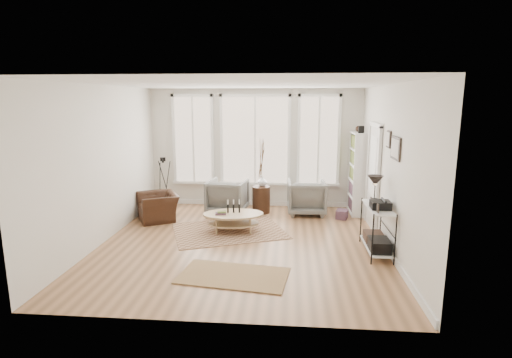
# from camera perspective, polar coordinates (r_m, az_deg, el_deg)

# --- Properties ---
(room) EXTENTS (5.50, 5.54, 2.90)m
(room) POSITION_cam_1_polar(r_m,az_deg,el_deg) (7.23, -1.80, 1.67)
(room) COLOR #A7764D
(room) RESTS_ON ground
(bay_window) EXTENTS (4.14, 0.12, 2.24)m
(bay_window) POSITION_cam_1_polar(r_m,az_deg,el_deg) (9.86, -0.13, 5.31)
(bay_window) COLOR tan
(bay_window) RESTS_ON ground
(door) EXTENTS (0.09, 1.06, 2.22)m
(door) POSITION_cam_1_polar(r_m,az_deg,el_deg) (8.52, 16.41, 0.61)
(door) COLOR silver
(door) RESTS_ON ground
(bookcase) EXTENTS (0.31, 0.85, 2.06)m
(bookcase) POSITION_cam_1_polar(r_m,az_deg,el_deg) (9.57, 14.31, 0.83)
(bookcase) COLOR white
(bookcase) RESTS_ON ground
(low_shelf) EXTENTS (0.38, 1.08, 1.30)m
(low_shelf) POSITION_cam_1_polar(r_m,az_deg,el_deg) (7.25, 16.91, -6.23)
(low_shelf) COLOR white
(low_shelf) RESTS_ON ground
(wall_art) EXTENTS (0.04, 0.88, 0.44)m
(wall_art) POSITION_cam_1_polar(r_m,az_deg,el_deg) (7.05, 19.08, 4.51)
(wall_art) COLOR black
(wall_art) RESTS_ON ground
(rug_main) EXTENTS (2.60, 2.29, 0.01)m
(rug_main) POSITION_cam_1_polar(r_m,az_deg,el_deg) (8.22, -3.92, -7.38)
(rug_main) COLOR brown
(rug_main) RESTS_ON ground
(rug_runner) EXTENTS (1.73, 1.11, 0.01)m
(rug_runner) POSITION_cam_1_polar(r_m,az_deg,el_deg) (6.24, -3.26, -13.57)
(rug_runner) COLOR brown
(rug_runner) RESTS_ON ground
(coffee_table) EXTENTS (1.31, 0.93, 0.56)m
(coffee_table) POSITION_cam_1_polar(r_m,az_deg,el_deg) (8.10, -3.30, -5.49)
(coffee_table) COLOR tan
(coffee_table) RESTS_ON ground
(armchair_left) EXTENTS (0.96, 0.99, 0.81)m
(armchair_left) POSITION_cam_1_polar(r_m,az_deg,el_deg) (9.37, -4.07, -2.50)
(armchair_left) COLOR slate
(armchair_left) RESTS_ON ground
(armchair_right) EXTENTS (0.89, 0.92, 0.80)m
(armchair_right) POSITION_cam_1_polar(r_m,az_deg,el_deg) (9.38, 7.20, -2.58)
(armchair_right) COLOR slate
(armchair_right) RESTS_ON ground
(side_table) EXTENTS (0.42, 0.42, 1.76)m
(side_table) POSITION_cam_1_polar(r_m,az_deg,el_deg) (9.32, 0.75, 0.23)
(side_table) COLOR #321B10
(side_table) RESTS_ON ground
(vase) EXTENTS (0.26, 0.26, 0.23)m
(vase) POSITION_cam_1_polar(r_m,az_deg,el_deg) (9.42, 0.90, -0.30)
(vase) COLOR silver
(vase) RESTS_ON side_table
(accent_chair) EXTENTS (1.18, 1.13, 0.59)m
(accent_chair) POSITION_cam_1_polar(r_m,az_deg,el_deg) (9.15, -13.81, -3.85)
(accent_chair) COLOR #321B10
(accent_chair) RESTS_ON ground
(tripod_camera) EXTENTS (0.44, 0.44, 1.26)m
(tripod_camera) POSITION_cam_1_polar(r_m,az_deg,el_deg) (10.06, -13.02, -0.80)
(tripod_camera) COLOR black
(tripod_camera) RESTS_ON ground
(book_stack_near) EXTENTS (0.32, 0.36, 0.19)m
(book_stack_near) POSITION_cam_1_polar(r_m,az_deg,el_deg) (9.22, 12.17, -4.94)
(book_stack_near) COLOR maroon
(book_stack_near) RESTS_ON ground
(book_stack_far) EXTENTS (0.27, 0.30, 0.16)m
(book_stack_far) POSITION_cam_1_polar(r_m,az_deg,el_deg) (9.20, 12.20, -5.09)
(book_stack_far) COLOR maroon
(book_stack_far) RESTS_ON ground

